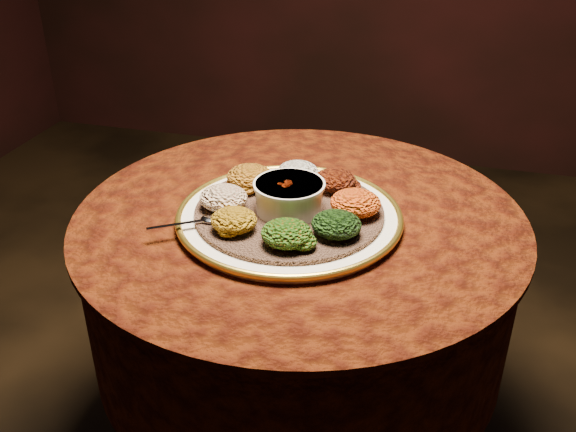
# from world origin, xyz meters

# --- Properties ---
(table) EXTENTS (0.96, 0.96, 0.73)m
(table) POSITION_xyz_m (0.00, 0.00, 0.55)
(table) COLOR black
(table) RESTS_ON ground
(platter) EXTENTS (0.56, 0.56, 0.02)m
(platter) POSITION_xyz_m (-0.01, -0.04, 0.75)
(platter) COLOR white
(platter) RESTS_ON table
(injera) EXTENTS (0.48, 0.48, 0.01)m
(injera) POSITION_xyz_m (-0.01, -0.04, 0.76)
(injera) COLOR brown
(injera) RESTS_ON platter
(stew_bowl) EXTENTS (0.15, 0.15, 0.06)m
(stew_bowl) POSITION_xyz_m (-0.01, -0.04, 0.80)
(stew_bowl) COLOR silver
(stew_bowl) RESTS_ON injera
(spoon) EXTENTS (0.13, 0.09, 0.01)m
(spoon) POSITION_xyz_m (-0.16, -0.13, 0.77)
(spoon) COLOR silver
(spoon) RESTS_ON injera
(portion_ayib) EXTENTS (0.09, 0.09, 0.04)m
(portion_ayib) POSITION_xyz_m (-0.03, 0.10, 0.78)
(portion_ayib) COLOR silver
(portion_ayib) RESTS_ON injera
(portion_kitfo) EXTENTS (0.09, 0.09, 0.04)m
(portion_kitfo) POSITION_xyz_m (0.06, 0.08, 0.78)
(portion_kitfo) COLOR black
(portion_kitfo) RESTS_ON injera
(portion_tikil) EXTENTS (0.10, 0.10, 0.05)m
(portion_tikil) POSITION_xyz_m (0.12, -0.02, 0.79)
(portion_tikil) COLOR #B6790F
(portion_tikil) RESTS_ON injera
(portion_gomen) EXTENTS (0.10, 0.09, 0.05)m
(portion_gomen) POSITION_xyz_m (0.10, -0.11, 0.79)
(portion_gomen) COLOR black
(portion_gomen) RESTS_ON injera
(portion_mixveg) EXTENTS (0.10, 0.09, 0.05)m
(portion_mixveg) POSITION_xyz_m (0.02, -0.17, 0.79)
(portion_mixveg) COLOR #9A3B09
(portion_mixveg) RESTS_ON injera
(portion_kik) EXTENTS (0.09, 0.09, 0.04)m
(portion_kik) POSITION_xyz_m (-0.09, -0.15, 0.78)
(portion_kik) COLOR #9D6D0D
(portion_kik) RESTS_ON injera
(portion_timatim) EXTENTS (0.10, 0.09, 0.05)m
(portion_timatim) POSITION_xyz_m (-0.14, -0.07, 0.79)
(portion_timatim) COLOR maroon
(portion_timatim) RESTS_ON injera
(portion_shiro) EXTENTS (0.10, 0.10, 0.05)m
(portion_shiro) POSITION_xyz_m (-0.12, 0.04, 0.79)
(portion_shiro) COLOR #A45A13
(portion_shiro) RESTS_ON injera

